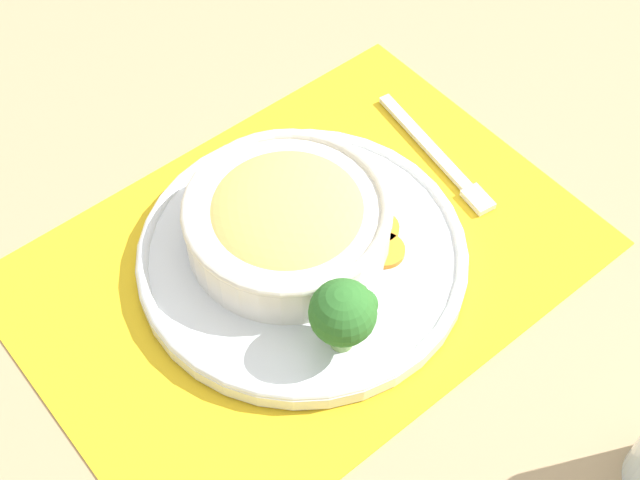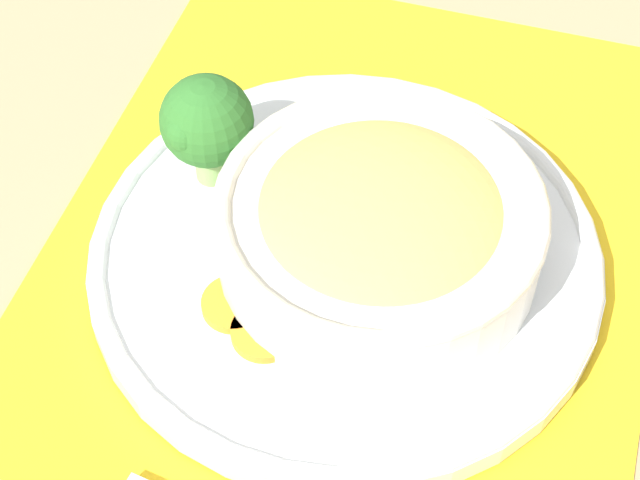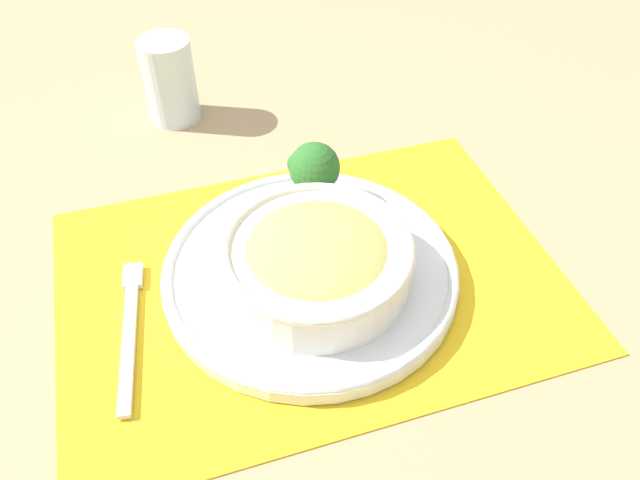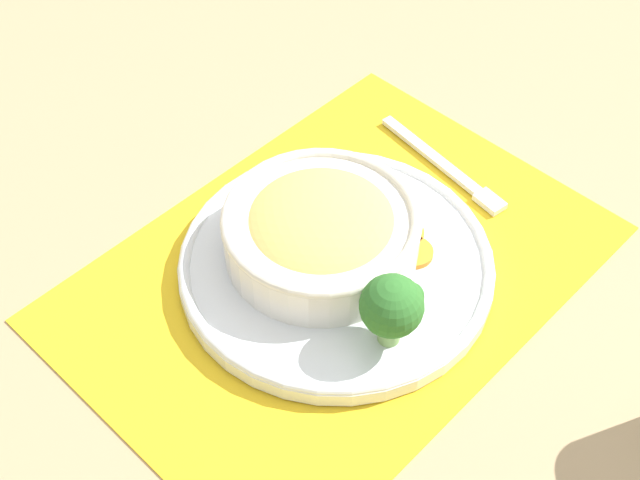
% 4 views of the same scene
% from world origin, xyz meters
% --- Properties ---
extents(ground_plane, '(4.00, 4.00, 0.00)m').
position_xyz_m(ground_plane, '(0.00, 0.00, 0.00)').
color(ground_plane, tan).
extents(placemat, '(0.54, 0.40, 0.00)m').
position_xyz_m(placemat, '(0.00, 0.00, 0.00)').
color(placemat, yellow).
rests_on(placemat, ground_plane).
extents(plate, '(0.31, 0.31, 0.02)m').
position_xyz_m(plate, '(0.00, 0.00, 0.02)').
color(plate, silver).
rests_on(plate, placemat).
extents(bowl, '(0.19, 0.19, 0.06)m').
position_xyz_m(bowl, '(0.00, -0.02, 0.05)').
color(bowl, silver).
rests_on(bowl, plate).
extents(broccoli_floret, '(0.06, 0.06, 0.08)m').
position_xyz_m(broccoli_floret, '(0.04, 0.10, 0.07)').
color(broccoli_floret, '#84AD5B').
rests_on(broccoli_floret, plate).
extents(carrot_slice_near, '(0.04, 0.04, 0.01)m').
position_xyz_m(carrot_slice_near, '(-0.05, 0.05, 0.02)').
color(carrot_slice_near, orange).
rests_on(carrot_slice_near, plate).
extents(carrot_slice_middle, '(0.04, 0.04, 0.01)m').
position_xyz_m(carrot_slice_middle, '(-0.07, 0.03, 0.02)').
color(carrot_slice_middle, orange).
rests_on(carrot_slice_middle, plate).
extents(water_glass, '(0.07, 0.07, 0.11)m').
position_xyz_m(water_glass, '(-0.07, 0.36, 0.05)').
color(water_glass, silver).
rests_on(water_glass, ground_plane).
extents(fork, '(0.05, 0.18, 0.01)m').
position_xyz_m(fork, '(-0.19, 0.01, 0.01)').
color(fork, silver).
rests_on(fork, placemat).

